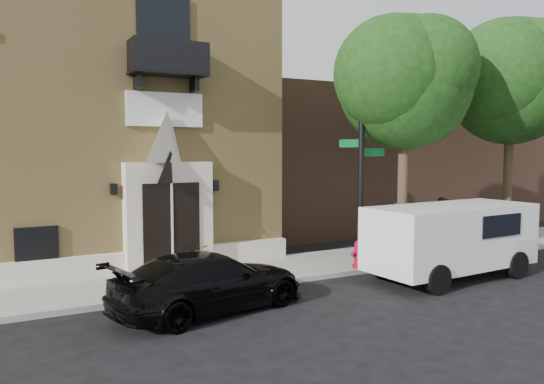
# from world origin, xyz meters

# --- Properties ---
(ground) EXTENTS (120.00, 120.00, 0.00)m
(ground) POSITION_xyz_m (0.00, 0.00, 0.00)
(ground) COLOR black
(ground) RESTS_ON ground
(sidewalk) EXTENTS (42.00, 3.00, 0.15)m
(sidewalk) POSITION_xyz_m (1.00, 1.50, 0.07)
(sidewalk) COLOR gray
(sidewalk) RESTS_ON ground
(church) EXTENTS (12.20, 11.01, 9.30)m
(church) POSITION_xyz_m (-2.99, 7.95, 4.63)
(church) COLOR tan
(church) RESTS_ON ground
(neighbour_building) EXTENTS (18.00, 8.00, 6.40)m
(neighbour_building) POSITION_xyz_m (12.00, 9.00, 3.20)
(neighbour_building) COLOR brown
(neighbour_building) RESTS_ON ground
(street_tree_left) EXTENTS (4.97, 4.38, 7.77)m
(street_tree_left) POSITION_xyz_m (6.03, 0.35, 5.87)
(street_tree_left) COLOR #38281C
(street_tree_left) RESTS_ON sidewalk
(street_tree_mid) EXTENTS (5.21, 4.64, 8.25)m
(street_tree_mid) POSITION_xyz_m (11.03, 0.35, 6.20)
(street_tree_mid) COLOR #38281C
(street_tree_mid) RESTS_ON sidewalk
(black_sedan) EXTENTS (5.04, 2.90, 1.37)m
(black_sedan) POSITION_xyz_m (-1.28, -1.24, 0.69)
(black_sedan) COLOR black
(black_sedan) RESTS_ON ground
(cargo_van) EXTENTS (5.34, 2.46, 2.13)m
(cargo_van) POSITION_xyz_m (6.19, -1.60, 1.19)
(cargo_van) COLOR white
(cargo_van) RESTS_ON ground
(street_sign) EXTENTS (1.11, 1.07, 6.74)m
(street_sign) POSITION_xyz_m (4.41, 0.55, 3.54)
(street_sign) COLOR black
(street_sign) RESTS_ON sidewalk
(fire_hydrant) EXTENTS (0.49, 0.39, 0.85)m
(fire_hydrant) POSITION_xyz_m (4.09, 0.20, 0.57)
(fire_hydrant) COLOR maroon
(fire_hydrant) RESTS_ON sidewalk
(dumpster) EXTENTS (2.10, 1.52, 1.23)m
(dumpster) POSITION_xyz_m (6.47, 0.64, 0.78)
(dumpster) COLOR #0F381D
(dumpster) RESTS_ON sidewalk
(planter) EXTENTS (0.83, 0.77, 0.77)m
(planter) POSITION_xyz_m (-0.26, 2.31, 0.53)
(planter) COLOR #3B5724
(planter) RESTS_ON sidewalk
(pedestrian_near) EXTENTS (0.69, 0.53, 1.70)m
(pedestrian_near) POSITION_xyz_m (7.11, 1.98, 1.00)
(pedestrian_near) COLOR black
(pedestrian_near) RESTS_ON sidewalk
(pedestrian_far) EXTENTS (0.95, 1.09, 1.88)m
(pedestrian_far) POSITION_xyz_m (8.60, 1.25, 1.09)
(pedestrian_far) COLOR #2D241E
(pedestrian_far) RESTS_ON sidewalk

